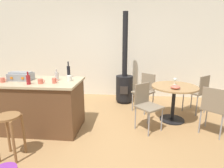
{
  "coord_description": "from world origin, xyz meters",
  "views": [
    {
      "loc": [
        0.53,
        -2.92,
        1.69
      ],
      "look_at": [
        0.19,
        0.59,
        0.8
      ],
      "focal_mm": 29.94,
      "sensor_mm": 36.0,
      "label": 1
    }
  ],
  "objects_px": {
    "cup_4": "(54,81)",
    "toolbox": "(21,76)",
    "bottle_0": "(69,72)",
    "cup_0": "(21,75)",
    "dining_table": "(174,94)",
    "cup_1": "(69,78)",
    "folding_chair_right": "(146,103)",
    "bottle_2": "(57,76)",
    "wooden_stool": "(9,127)",
    "wine_glass": "(175,80)",
    "serving_bowl": "(175,87)",
    "folding_chair_far": "(198,91)",
    "wood_stove": "(124,82)",
    "bottle_1": "(28,79)",
    "cup_2": "(3,80)",
    "folding_chair_left": "(145,89)",
    "kitchen_island": "(39,105)",
    "cup_3": "(41,81)",
    "folding_chair_near": "(214,107)"
  },
  "relations": [
    {
      "from": "cup_1",
      "to": "folding_chair_far",
      "type": "bearing_deg",
      "value": 21.49
    },
    {
      "from": "bottle_2",
      "to": "cup_2",
      "type": "relative_size",
      "value": 1.78
    },
    {
      "from": "kitchen_island",
      "to": "bottle_1",
      "type": "xyz_separation_m",
      "value": [
        -0.01,
        -0.26,
        0.54
      ]
    },
    {
      "from": "folding_chair_near",
      "to": "bottle_2",
      "type": "height_order",
      "value": "bottle_2"
    },
    {
      "from": "cup_0",
      "to": "cup_1",
      "type": "xyz_separation_m",
      "value": [
        1.06,
        -0.26,
        0.01
      ]
    },
    {
      "from": "kitchen_island",
      "to": "wooden_stool",
      "type": "distance_m",
      "value": 0.9
    },
    {
      "from": "dining_table",
      "to": "cup_1",
      "type": "xyz_separation_m",
      "value": [
        -1.97,
        -0.57,
        0.42
      ]
    },
    {
      "from": "kitchen_island",
      "to": "cup_4",
      "type": "distance_m",
      "value": 0.66
    },
    {
      "from": "bottle_1",
      "to": "cup_1",
      "type": "relative_size",
      "value": 1.7
    },
    {
      "from": "kitchen_island",
      "to": "bottle_2",
      "type": "distance_m",
      "value": 0.65
    },
    {
      "from": "wooden_stool",
      "to": "dining_table",
      "type": "distance_m",
      "value": 2.96
    },
    {
      "from": "wood_stove",
      "to": "cup_2",
      "type": "height_order",
      "value": "wood_stove"
    },
    {
      "from": "folding_chair_far",
      "to": "wood_stove",
      "type": "distance_m",
      "value": 1.77
    },
    {
      "from": "wooden_stool",
      "to": "bottle_1",
      "type": "bearing_deg",
      "value": 90.92
    },
    {
      "from": "toolbox",
      "to": "bottle_2",
      "type": "bearing_deg",
      "value": 3.75
    },
    {
      "from": "dining_table",
      "to": "cup_4",
      "type": "relative_size",
      "value": 8.49
    },
    {
      "from": "folding_chair_left",
      "to": "cup_0",
      "type": "bearing_deg",
      "value": -161.53
    },
    {
      "from": "cup_1",
      "to": "cup_4",
      "type": "relative_size",
      "value": 1.16
    },
    {
      "from": "wood_stove",
      "to": "folding_chair_right",
      "type": "bearing_deg",
      "value": -72.7
    },
    {
      "from": "wooden_stool",
      "to": "cup_0",
      "type": "distance_m",
      "value": 1.37
    },
    {
      "from": "folding_chair_far",
      "to": "folding_chair_right",
      "type": "height_order",
      "value": "folding_chair_far"
    },
    {
      "from": "bottle_0",
      "to": "bottle_1",
      "type": "xyz_separation_m",
      "value": [
        -0.49,
        -0.58,
        -0.04
      ]
    },
    {
      "from": "folding_chair_near",
      "to": "cup_4",
      "type": "relative_size",
      "value": 8.13
    },
    {
      "from": "wine_glass",
      "to": "cup_3",
      "type": "bearing_deg",
      "value": -159.22
    },
    {
      "from": "cup_0",
      "to": "wine_glass",
      "type": "relative_size",
      "value": 0.84
    },
    {
      "from": "wine_glass",
      "to": "wooden_stool",
      "type": "bearing_deg",
      "value": -147.93
    },
    {
      "from": "folding_chair_far",
      "to": "wine_glass",
      "type": "bearing_deg",
      "value": -151.11
    },
    {
      "from": "bottle_2",
      "to": "folding_chair_left",
      "type": "bearing_deg",
      "value": 32.36
    },
    {
      "from": "wooden_stool",
      "to": "dining_table",
      "type": "relative_size",
      "value": 0.71
    },
    {
      "from": "wooden_stool",
      "to": "wine_glass",
      "type": "bearing_deg",
      "value": 32.07
    },
    {
      "from": "kitchen_island",
      "to": "toolbox",
      "type": "distance_m",
      "value": 0.61
    },
    {
      "from": "wooden_stool",
      "to": "cup_4",
      "type": "bearing_deg",
      "value": 62.73
    },
    {
      "from": "wooden_stool",
      "to": "folding_chair_left",
      "type": "bearing_deg",
      "value": 45.04
    },
    {
      "from": "dining_table",
      "to": "bottle_0",
      "type": "xyz_separation_m",
      "value": [
        -2.07,
        -0.29,
        0.49
      ]
    },
    {
      "from": "bottle_1",
      "to": "wine_glass",
      "type": "xyz_separation_m",
      "value": [
        2.59,
        0.98,
        -0.17
      ]
    },
    {
      "from": "bottle_0",
      "to": "cup_0",
      "type": "distance_m",
      "value": 0.96
    },
    {
      "from": "dining_table",
      "to": "wine_glass",
      "type": "relative_size",
      "value": 6.35
    },
    {
      "from": "folding_chair_near",
      "to": "cup_0",
      "type": "bearing_deg",
      "value": 176.46
    },
    {
      "from": "cup_1",
      "to": "folding_chair_right",
      "type": "bearing_deg",
      "value": 6.16
    },
    {
      "from": "wooden_stool",
      "to": "serving_bowl",
      "type": "relative_size",
      "value": 3.61
    },
    {
      "from": "serving_bowl",
      "to": "dining_table",
      "type": "bearing_deg",
      "value": 79.8
    },
    {
      "from": "toolbox",
      "to": "bottle_1",
      "type": "xyz_separation_m",
      "value": [
        0.3,
        -0.28,
        0.01
      ]
    },
    {
      "from": "cup_3",
      "to": "wine_glass",
      "type": "distance_m",
      "value": 2.58
    },
    {
      "from": "cup_0",
      "to": "cup_3",
      "type": "xyz_separation_m",
      "value": [
        0.63,
        -0.49,
        -0.0
      ]
    },
    {
      "from": "folding_chair_far",
      "to": "bottle_1",
      "type": "height_order",
      "value": "bottle_1"
    },
    {
      "from": "dining_table",
      "to": "wine_glass",
      "type": "distance_m",
      "value": 0.31
    },
    {
      "from": "folding_chair_near",
      "to": "folding_chair_right",
      "type": "distance_m",
      "value": 1.15
    },
    {
      "from": "bottle_0",
      "to": "cup_0",
      "type": "xyz_separation_m",
      "value": [
        -0.95,
        -0.02,
        -0.07
      ]
    },
    {
      "from": "cup_4",
      "to": "toolbox",
      "type": "bearing_deg",
      "value": 166.31
    },
    {
      "from": "toolbox",
      "to": "wine_glass",
      "type": "bearing_deg",
      "value": 13.62
    }
  ]
}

